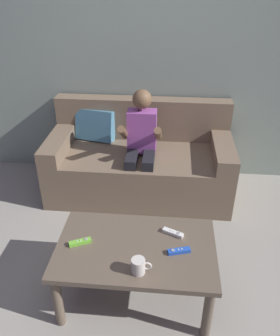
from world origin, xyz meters
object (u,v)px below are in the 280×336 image
Objects in this scene: game_remote_white_near_edge at (173,233)px; game_remote_blue_center at (179,251)px; person_seated_on_couch at (141,143)px; coffee_mug at (139,266)px; coffee_table at (136,254)px; couch at (139,162)px; game_remote_lime_far_corner at (80,242)px.

game_remote_blue_center is (0.04, -0.16, 0.00)m from game_remote_white_near_edge.
coffee_mug is (0.11, -1.31, -0.11)m from person_seated_on_couch.
game_remote_white_near_edge is at bearing 30.77° from coffee_table.
coffee_mug is (-0.23, -0.18, 0.04)m from game_remote_blue_center.
coffee_mug is at bearing -119.51° from game_remote_white_near_edge.
game_remote_lime_far_corner is at bearing -100.85° from couch.
coffee_table is at bearing -86.47° from person_seated_on_couch.
coffee_table is (0.07, -1.11, -0.22)m from person_seated_on_couch.
game_remote_lime_far_corner is at bearing 178.13° from game_remote_blue_center.
game_remote_lime_far_corner is at bearing 153.13° from coffee_mug.
coffee_mug is (-0.19, -0.34, 0.04)m from game_remote_white_near_edge.
person_seated_on_couch is 8.86× the size of coffee_mug.
couch is 11.88× the size of game_remote_white_near_edge.
coffee_table is at bearing 0.67° from game_remote_lime_far_corner.
couch is 1.62× the size of person_seated_on_couch.
person_seated_on_couch is at bearing 93.53° from coffee_table.
game_remote_blue_center is (0.37, -1.32, 0.14)m from couch.
couch is at bearing 100.09° from person_seated_on_couch.
couch reaches higher than game_remote_lime_far_corner.
coffee_mug reaches higher than game_remote_blue_center.
coffee_table is 0.28m from game_remote_white_near_edge.
game_remote_lime_far_corner is 0.44m from coffee_mug.
couch reaches higher than game_remote_white_near_edge.
coffee_table is at bearing -149.23° from game_remote_white_near_edge.
person_seated_on_couch is 1.16m from game_remote_lime_far_corner.
game_remote_white_near_edge is 1.00× the size of game_remote_lime_far_corner.
game_remote_white_near_edge is (0.23, 0.14, 0.08)m from coffee_table.
game_remote_blue_center is (0.34, -1.13, -0.15)m from person_seated_on_couch.
game_remote_lime_far_corner is at bearing -166.35° from game_remote_white_near_edge.
game_remote_white_near_edge and game_remote_lime_far_corner have the same top height.
game_remote_lime_far_corner is (-0.35, -0.00, 0.08)m from coffee_table.
person_seated_on_couch is 1.03m from game_remote_white_near_edge.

